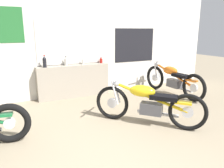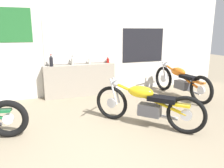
% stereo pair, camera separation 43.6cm
% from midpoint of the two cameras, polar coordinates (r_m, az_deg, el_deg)
% --- Properties ---
extents(wall_back, '(10.00, 0.07, 2.80)m').
position_cam_midpoint_polar(wall_back, '(5.90, -16.85, 9.93)').
color(wall_back, silver).
rests_on(wall_back, ground_plane).
extents(sill_counter, '(1.90, 0.28, 0.86)m').
position_cam_midpoint_polar(sill_counter, '(5.94, -11.99, 0.73)').
color(sill_counter, gray).
rests_on(sill_counter, ground_plane).
extents(bottle_leftmost, '(0.09, 0.09, 0.31)m').
position_cam_midpoint_polar(bottle_leftmost, '(5.67, -19.35, 5.46)').
color(bottle_leftmost, black).
rests_on(bottle_leftmost, sill_counter).
extents(bottle_left_center, '(0.08, 0.08, 0.24)m').
position_cam_midpoint_polar(bottle_left_center, '(5.84, -14.06, 5.74)').
color(bottle_left_center, '#B7B2A8').
rests_on(bottle_left_center, sill_counter).
extents(bottle_center, '(0.06, 0.06, 0.18)m').
position_cam_midpoint_polar(bottle_center, '(5.96, -9.72, 5.85)').
color(bottle_center, '#B7B2A8').
rests_on(bottle_center, sill_counter).
extents(bottle_right_center, '(0.08, 0.08, 0.16)m').
position_cam_midpoint_polar(bottle_right_center, '(6.14, -4.93, 6.14)').
color(bottle_right_center, maroon).
rests_on(bottle_right_center, sill_counter).
extents(motorcycle_yellow, '(1.49, 1.60, 0.87)m').
position_cam_midpoint_polar(motorcycle_yellow, '(4.11, 6.38, -4.97)').
color(motorcycle_yellow, black).
rests_on(motorcycle_yellow, ground_plane).
extents(motorcycle_orange, '(0.64, 2.13, 0.90)m').
position_cam_midpoint_polar(motorcycle_orange, '(6.17, 13.68, 1.14)').
color(motorcycle_orange, black).
rests_on(motorcycle_orange, ground_plane).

